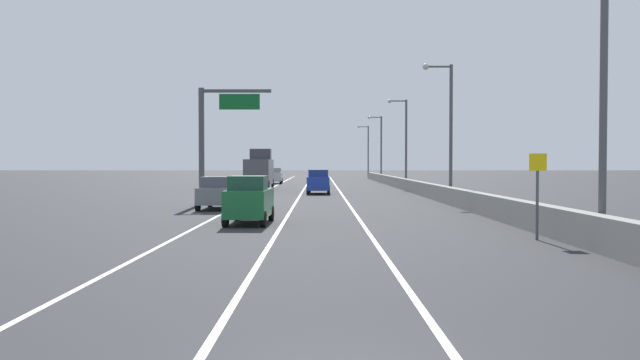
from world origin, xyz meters
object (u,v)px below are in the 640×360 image
at_px(car_green_3, 250,200).
at_px(box_truck, 260,171).
at_px(speed_advisory_sign, 539,189).
at_px(lamp_post_right_third, 405,136).
at_px(lamp_post_right_second, 448,122).
at_px(lamp_post_right_fourth, 380,143).
at_px(lamp_post_right_fifth, 368,147).
at_px(overhead_sign_gantry, 214,131).
at_px(car_gray_0, 218,193).
at_px(car_silver_1, 276,176).
at_px(car_blue_2, 319,182).
at_px(lamp_post_right_near, 596,71).

xyz_separation_m(car_green_3, box_truck, (-3.00, 36.23, 0.83)).
relative_size(speed_advisory_sign, lamp_post_right_third, 0.31).
distance_m(lamp_post_right_second, lamp_post_right_fourth, 49.64).
distance_m(lamp_post_right_third, lamp_post_right_fifth, 49.64).
relative_size(speed_advisory_sign, lamp_post_right_fourth, 0.31).
xyz_separation_m(overhead_sign_gantry, speed_advisory_sign, (14.43, -19.09, -2.96)).
bearing_deg(lamp_post_right_fifth, car_gray_0, -100.09).
height_order(lamp_post_right_second, lamp_post_right_fifth, same).
bearing_deg(car_silver_1, lamp_post_right_fourth, 39.86).
relative_size(overhead_sign_gantry, car_blue_2, 1.73).
xyz_separation_m(speed_advisory_sign, lamp_post_right_fourth, (1.28, 72.59, 3.81)).
xyz_separation_m(car_gray_0, car_green_3, (2.84, -9.00, 0.11)).
height_order(lamp_post_right_second, car_gray_0, lamp_post_right_second).
distance_m(car_blue_2, car_green_3, 27.55).
xyz_separation_m(lamp_post_right_fifth, box_truck, (-14.85, -55.34, -3.69)).
relative_size(car_silver_1, car_green_3, 1.18).
relative_size(lamp_post_right_fifth, car_gray_0, 2.16).
height_order(lamp_post_right_fifth, car_gray_0, lamp_post_right_fifth).
relative_size(speed_advisory_sign, car_green_3, 0.73).
bearing_deg(speed_advisory_sign, car_silver_1, 102.49).
distance_m(car_silver_1, car_blue_2, 27.73).
distance_m(overhead_sign_gantry, lamp_post_right_fifth, 79.88).
bearing_deg(overhead_sign_gantry, lamp_post_right_fifth, 78.70).
bearing_deg(car_blue_2, lamp_post_right_fifth, 82.12).
bearing_deg(box_truck, lamp_post_right_near, -71.42).
xyz_separation_m(lamp_post_right_third, car_blue_2, (-9.28, -14.54, -4.53)).
distance_m(lamp_post_right_near, car_green_3, 14.78).
bearing_deg(car_blue_2, car_silver_1, 101.91).
height_order(lamp_post_right_second, car_blue_2, lamp_post_right_second).
height_order(lamp_post_right_second, car_silver_1, lamp_post_right_second).
relative_size(car_silver_1, box_truck, 0.57).
bearing_deg(lamp_post_right_fourth, lamp_post_right_near, -90.10).
distance_m(lamp_post_right_third, car_silver_1, 20.10).
distance_m(lamp_post_right_third, car_gray_0, 36.52).
bearing_deg(lamp_post_right_fourth, lamp_post_right_second, -89.83).
bearing_deg(car_green_3, car_silver_1, 92.89).
bearing_deg(car_silver_1, speed_advisory_sign, -77.51).
distance_m(lamp_post_right_third, lamp_post_right_fourth, 24.82).
height_order(lamp_post_right_third, box_truck, lamp_post_right_third).
distance_m(speed_advisory_sign, car_silver_1, 61.82).
bearing_deg(lamp_post_right_third, box_truck, -159.51).
bearing_deg(car_green_3, lamp_post_right_second, 54.83).
distance_m(car_gray_0, car_silver_1, 45.52).
bearing_deg(lamp_post_right_second, lamp_post_right_fourth, 90.17).
relative_size(lamp_post_right_second, car_blue_2, 2.23).
height_order(lamp_post_right_fourth, car_gray_0, lamp_post_right_fourth).
bearing_deg(car_silver_1, car_green_3, -87.11).
bearing_deg(lamp_post_right_fifth, car_blue_2, -97.88).
height_order(lamp_post_right_fourth, box_truck, lamp_post_right_fourth).
height_order(lamp_post_right_third, car_gray_0, lamp_post_right_third).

